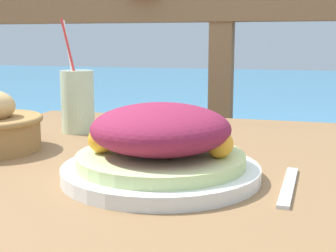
% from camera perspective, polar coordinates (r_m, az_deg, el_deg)
% --- Properties ---
extents(patio_table, '(0.90, 0.89, 0.72)m').
position_cam_1_polar(patio_table, '(0.85, -1.40, -10.67)').
color(patio_table, olive).
rests_on(patio_table, ground_plane).
extents(railing_fence, '(2.80, 0.08, 1.07)m').
position_cam_1_polar(railing_fence, '(1.48, 6.49, 5.68)').
color(railing_fence, brown).
rests_on(railing_fence, ground_plane).
extents(sea_backdrop, '(12.00, 4.00, 0.55)m').
position_cam_1_polar(sea_backdrop, '(4.02, 11.96, 1.02)').
color(sea_backdrop, teal).
rests_on(sea_backdrop, ground_plane).
extents(salad_plate, '(0.29, 0.29, 0.11)m').
position_cam_1_polar(salad_plate, '(0.69, -0.88, -2.55)').
color(salad_plate, silver).
rests_on(salad_plate, patio_table).
extents(drink_glass, '(0.07, 0.07, 0.25)m').
position_cam_1_polar(drink_glass, '(1.05, -10.96, 3.01)').
color(drink_glass, beige).
rests_on(drink_glass, patio_table).
extents(fork, '(0.03, 0.18, 0.00)m').
position_cam_1_polar(fork, '(0.68, 14.47, -7.10)').
color(fork, silver).
rests_on(fork, patio_table).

